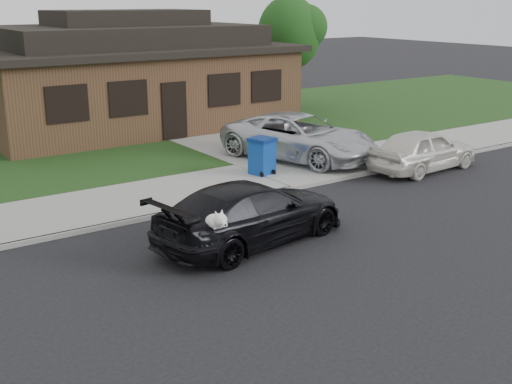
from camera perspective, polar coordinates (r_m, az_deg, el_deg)
ground at (r=13.40m, az=-0.49°, el=-6.02°), size 120.00×120.00×0.00m
sidewalk at (r=17.50m, az=-9.69°, el=-0.52°), size 60.00×3.00×0.12m
curb at (r=16.21m, az=-7.43°, el=-1.82°), size 60.00×0.12×0.12m
lawn at (r=24.78m, az=-17.61°, el=4.04°), size 60.00×13.00×0.13m
driveway at (r=24.55m, az=-1.95°, el=4.71°), size 4.50×13.00×0.14m
sedan at (r=14.10m, az=-0.45°, el=-1.86°), size 4.94×2.62×1.36m
minivan at (r=21.10m, az=3.86°, el=4.92°), size 3.90×5.75×1.46m
white_compact at (r=20.80m, az=14.62°, el=3.66°), size 4.01×1.82×1.33m
recycling_bin at (r=19.30m, az=0.54°, el=3.25°), size 0.81×0.81×1.11m
house at (r=27.66m, az=-11.25°, el=10.10°), size 12.60×8.60×4.65m
tree_1 at (r=31.18m, az=3.29°, el=14.02°), size 3.15×3.00×5.25m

